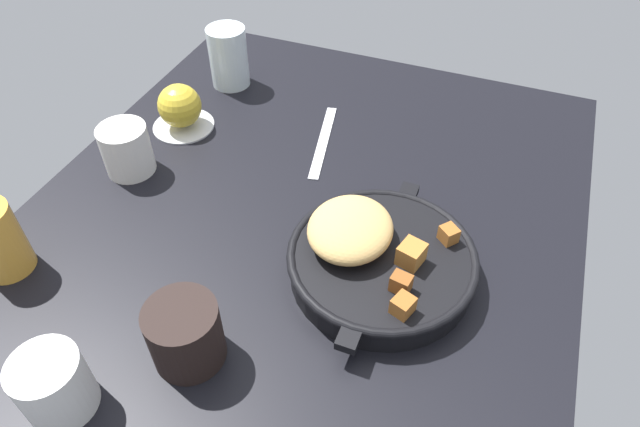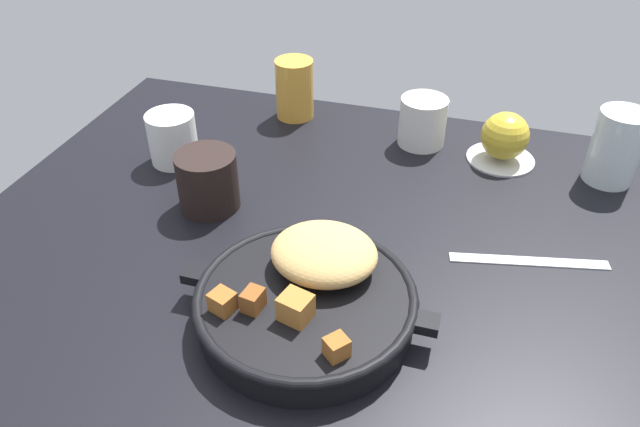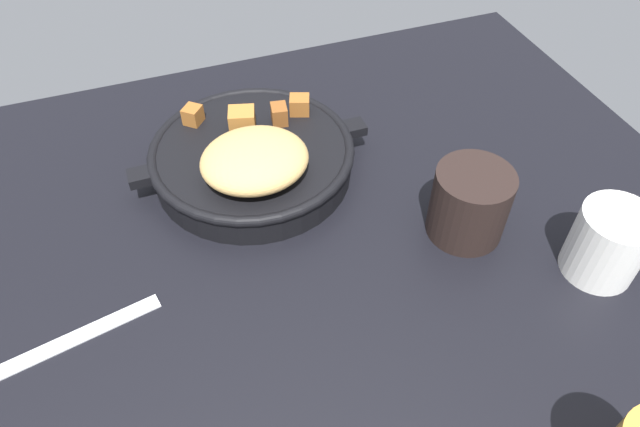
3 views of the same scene
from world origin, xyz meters
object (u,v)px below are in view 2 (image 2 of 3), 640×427
juice_glass_amber (295,89)px  ceramic_mug_white (423,122)px  water_glass_tall (616,147)px  white_creamer_pitcher (173,138)px  butter_knife (529,261)px  cast_iron_skillet (308,296)px  red_apple (505,136)px  coffee_mug_dark (208,181)px

juice_glass_amber → ceramic_mug_white: bearing=-8.5°
water_glass_tall → white_creamer_pitcher: size_ratio=1.39×
water_glass_tall → white_creamer_pitcher: water_glass_tall is taller
ceramic_mug_white → butter_knife: bearing=-55.5°
cast_iron_skillet → white_creamer_pitcher: size_ratio=3.65×
red_apple → juice_glass_amber: bearing=171.9°
cast_iron_skillet → water_glass_tall: size_ratio=2.62×
red_apple → ceramic_mug_white: size_ratio=0.93×
cast_iron_skillet → white_creamer_pitcher: (-29.09, 25.29, 0.93)cm
ceramic_mug_white → water_glass_tall: bearing=-5.8°
cast_iron_skillet → ceramic_mug_white: cast_iron_skillet is taller
white_creamer_pitcher → cast_iron_skillet: bearing=-41.0°
cast_iron_skillet → red_apple: 43.58cm
juice_glass_amber → ceramic_mug_white: size_ratio=1.30×
butter_knife → juice_glass_amber: size_ratio=1.92×
butter_knife → ceramic_mug_white: 30.53cm
cast_iron_skillet → butter_knife: cast_iron_skillet is taller
white_creamer_pitcher → ceramic_mug_white: same height
cast_iron_skillet → ceramic_mug_white: size_ratio=3.68×
ceramic_mug_white → cast_iron_skillet: bearing=-98.1°
cast_iron_skillet → white_creamer_pitcher: 38.56cm
cast_iron_skillet → coffee_mug_dark: size_ratio=3.46×
butter_knife → juice_glass_amber: 48.66cm
white_creamer_pitcher → butter_knife: bearing=-10.0°
white_creamer_pitcher → red_apple: bearing=16.6°
water_glass_tall → coffee_mug_dark: size_ratio=1.32×
red_apple → coffee_mug_dark: coffee_mug_dark is taller
coffee_mug_dark → white_creamer_pitcher: size_ratio=1.06×
water_glass_tall → coffee_mug_dark: bearing=-157.0°
butter_knife → juice_glass_amber: juice_glass_amber is taller
red_apple → ceramic_mug_white: same height
cast_iron_skillet → water_glass_tall: water_glass_tall is taller
water_glass_tall → ceramic_mug_white: size_ratio=1.40×
red_apple → juice_glass_amber: (-34.67, 4.91, 0.81)cm
cast_iron_skillet → ceramic_mug_white: 41.51cm
red_apple → white_creamer_pitcher: size_ratio=0.92×
white_creamer_pitcher → ceramic_mug_white: bearing=24.3°
butter_knife → ceramic_mug_white: size_ratio=2.49×
red_apple → butter_knife: (4.62, -23.39, -3.98)cm
coffee_mug_dark → juice_glass_amber: bearing=84.4°
butter_knife → water_glass_tall: size_ratio=1.77×
juice_glass_amber → coffee_mug_dark: juice_glass_amber is taller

